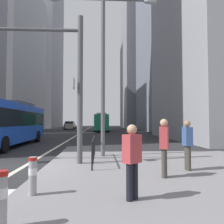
% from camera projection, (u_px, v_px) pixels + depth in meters
% --- Properties ---
extents(ground_plane, '(160.00, 160.00, 0.00)m').
position_uv_depth(ground_plane, '(75.00, 136.00, 28.33)').
color(ground_plane, '#28282B').
extents(median_island, '(9.00, 10.00, 0.15)m').
position_uv_depth(median_island, '(171.00, 173.00, 7.69)').
color(median_island, gray).
rests_on(median_island, ground).
extents(lane_centre_line, '(0.20, 80.00, 0.01)m').
position_uv_depth(lane_centre_line, '(82.00, 132.00, 38.31)').
color(lane_centre_line, beige).
rests_on(lane_centre_line, ground).
extents(office_tower_left_mid, '(10.56, 21.84, 31.53)m').
position_uv_depth(office_tower_left_mid, '(7.00, 54.00, 46.48)').
color(office_tower_left_mid, '#9E9EA3').
rests_on(office_tower_left_mid, ground).
extents(office_tower_left_far, '(11.54, 19.44, 46.46)m').
position_uv_depth(office_tower_left_far, '(40.00, 55.00, 72.21)').
color(office_tower_left_far, gray).
rests_on(office_tower_left_far, ground).
extents(office_tower_right_mid, '(10.17, 18.31, 41.31)m').
position_uv_depth(office_tower_right_mid, '(167.00, 31.00, 46.52)').
color(office_tower_right_mid, slate).
rests_on(office_tower_right_mid, ground).
extents(office_tower_right_far, '(13.76, 19.18, 46.85)m').
position_uv_depth(office_tower_right_far, '(145.00, 51.00, 69.07)').
color(office_tower_right_far, gray).
rests_on(office_tower_right_far, ground).
extents(city_bus_blue_oncoming, '(2.77, 11.33, 3.40)m').
position_uv_depth(city_bus_blue_oncoming, '(8.00, 121.00, 16.61)').
color(city_bus_blue_oncoming, blue).
rests_on(city_bus_blue_oncoming, ground).
extents(city_bus_red_receding, '(2.80, 11.51, 3.40)m').
position_uv_depth(city_bus_red_receding, '(102.00, 122.00, 43.21)').
color(city_bus_red_receding, '#198456').
rests_on(city_bus_red_receding, ground).
extents(car_oncoming_mid, '(2.22, 4.49, 1.94)m').
position_uv_depth(car_oncoming_mid, '(68.00, 125.00, 58.70)').
color(car_oncoming_mid, '#232838').
rests_on(car_oncoming_mid, ground).
extents(car_receding_near, '(2.05, 4.28, 1.94)m').
position_uv_depth(car_receding_near, '(100.00, 125.00, 62.23)').
color(car_receding_near, black).
rests_on(car_receding_near, ground).
extents(car_receding_far, '(2.17, 4.14, 1.94)m').
position_uv_depth(car_receding_far, '(103.00, 125.00, 66.93)').
color(car_receding_far, maroon).
rests_on(car_receding_far, ground).
extents(car_oncoming_far, '(2.18, 4.17, 1.94)m').
position_uv_depth(car_oncoming_far, '(70.00, 125.00, 51.92)').
color(car_oncoming_far, '#B2A899').
rests_on(car_oncoming_far, ground).
extents(traffic_signal_gantry, '(6.90, 0.65, 6.00)m').
position_uv_depth(traffic_signal_gantry, '(22.00, 63.00, 9.03)').
color(traffic_signal_gantry, '#515156').
rests_on(traffic_signal_gantry, median_island).
extents(street_lamp_post, '(5.50, 0.32, 8.00)m').
position_uv_depth(street_lamp_post, '(103.00, 52.00, 11.18)').
color(street_lamp_post, '#56565B').
rests_on(street_lamp_post, median_island).
extents(bollard_front, '(0.20, 0.20, 0.90)m').
position_uv_depth(bollard_front, '(1.00, 197.00, 3.51)').
color(bollard_front, '#99999E').
rests_on(bollard_front, median_island).
extents(bollard_left, '(0.20, 0.20, 0.86)m').
position_uv_depth(bollard_left, '(33.00, 174.00, 5.13)').
color(bollard_left, '#99999E').
rests_on(bollard_left, median_island).
extents(pedestrian_railing, '(0.06, 3.61, 0.98)m').
position_uv_depth(pedestrian_railing, '(94.00, 145.00, 9.49)').
color(pedestrian_railing, black).
rests_on(pedestrian_railing, median_island).
extents(pedestrian_waiting, '(0.25, 0.39, 1.71)m').
position_uv_depth(pedestrian_waiting, '(187.00, 142.00, 7.77)').
color(pedestrian_waiting, '#423D38').
rests_on(pedestrian_waiting, median_island).
extents(pedestrian_walking, '(0.44, 0.43, 1.60)m').
position_uv_depth(pedestrian_walking, '(132.00, 158.00, 4.83)').
color(pedestrian_walking, black).
rests_on(pedestrian_walking, median_island).
extents(pedestrian_far, '(0.37, 0.44, 1.75)m').
position_uv_depth(pedestrian_far, '(164.00, 145.00, 6.78)').
color(pedestrian_far, '#423D38').
rests_on(pedestrian_far, median_island).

